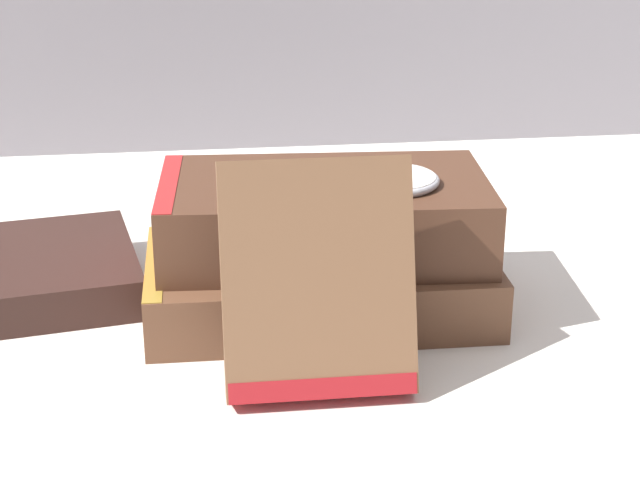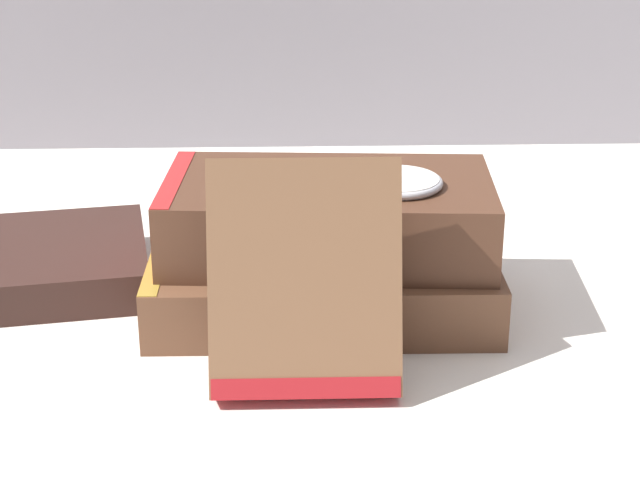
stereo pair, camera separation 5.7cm
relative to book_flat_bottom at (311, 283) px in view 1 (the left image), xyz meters
name	(u,v)px [view 1 (the left image)]	position (x,y,z in m)	size (l,w,h in m)	color
ground_plane	(358,316)	(0.03, -0.01, -0.02)	(3.00, 3.00, 0.00)	silver
book_flat_bottom	(311,283)	(0.00, 0.00, 0.00)	(0.23, 0.13, 0.04)	brown
book_flat_top	(316,216)	(0.00, 0.01, 0.04)	(0.22, 0.13, 0.05)	#4C2D1E
book_leaning_front	(317,286)	(-0.01, -0.10, 0.04)	(0.11, 0.06, 0.13)	brown
pocket_watch	(393,180)	(0.05, -0.01, 0.07)	(0.06, 0.06, 0.01)	silver
reading_glasses	(213,233)	(-0.06, 0.14, -0.02)	(0.11, 0.06, 0.00)	#4C3828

